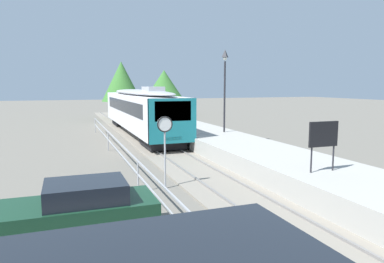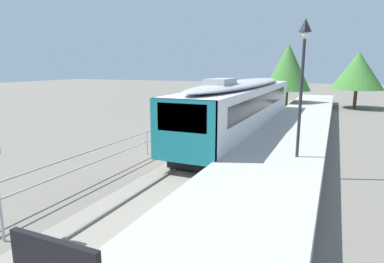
{
  "view_description": "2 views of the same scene",
  "coord_description": "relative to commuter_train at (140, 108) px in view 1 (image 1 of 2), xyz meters",
  "views": [
    {
      "loc": [
        -5.8,
        -0.65,
        3.95
      ],
      "look_at": [
        0.4,
        16.29,
        1.6
      ],
      "focal_mm": 33.07,
      "sensor_mm": 36.0,
      "label": 1
    },
    {
      "loc": [
        5.39,
        7.11,
        4.47
      ],
      "look_at": [
        0.0,
        19.29,
        1.8
      ],
      "focal_mm": 30.27,
      "sensor_mm": 36.0,
      "label": 2
    }
  ],
  "objects": [
    {
      "name": "track_rails",
      "position": [
        0.0,
        -5.36,
        -2.11
      ],
      "size": [
        3.2,
        60.0,
        0.14
      ],
      "color": "gray",
      "rests_on": "ground"
    },
    {
      "name": "tree_behind_station_far",
      "position": [
        0.8,
        14.04,
        2.27
      ],
      "size": [
        4.65,
        4.65,
        6.74
      ],
      "color": "brown",
      "rests_on": "ground"
    },
    {
      "name": "platform_notice_board",
      "position": [
        2.8,
        -18.02,
        0.04
      ],
      "size": [
        1.2,
        0.08,
        1.8
      ],
      "color": "#232328",
      "rests_on": "station_platform"
    },
    {
      "name": "tree_behind_carpark",
      "position": [
        7.4,
        19.19,
        1.91
      ],
      "size": [
        5.38,
        5.38,
        6.05
      ],
      "color": "brown",
      "rests_on": "ground"
    },
    {
      "name": "ground_plane",
      "position": [
        -3.0,
        -5.36,
        -2.14
      ],
      "size": [
        160.0,
        160.0,
        0.0
      ],
      "primitive_type": "plane",
      "color": "#6B665B"
    },
    {
      "name": "station_platform",
      "position": [
        3.25,
        -5.36,
        -1.69
      ],
      "size": [
        3.9,
        60.0,
        0.9
      ],
      "primitive_type": "cube",
      "color": "#A8A59E",
      "rests_on": "ground"
    },
    {
      "name": "speed_limit_sign",
      "position": [
        -2.21,
        -15.21,
        -0.02
      ],
      "size": [
        0.61,
        0.1,
        2.81
      ],
      "color": "#9EA0A5",
      "rests_on": "ground"
    },
    {
      "name": "platform_lamp_mid_platform",
      "position": [
        4.16,
        -6.99,
        2.48
      ],
      "size": [
        0.34,
        0.34,
        5.35
      ],
      "color": "#232328",
      "rests_on": "station_platform"
    },
    {
      "name": "parked_hatchback_dark_green",
      "position": [
        -5.54,
        -18.88,
        -1.35
      ],
      "size": [
        4.01,
        1.77,
        1.53
      ],
      "color": "#143823",
      "rests_on": "ground"
    },
    {
      "name": "commuter_train",
      "position": [
        0.0,
        0.0,
        0.0
      ],
      "size": [
        2.82,
        18.38,
        3.74
      ],
      "color": "silver",
      "rests_on": "track_rails"
    },
    {
      "name": "carpark_fence",
      "position": [
        -3.3,
        -15.36,
        -1.23
      ],
      "size": [
        0.06,
        36.06,
        1.25
      ],
      "color": "#9EA0A5",
      "rests_on": "ground"
    }
  ]
}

